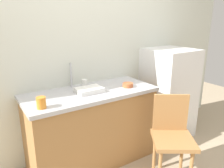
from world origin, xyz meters
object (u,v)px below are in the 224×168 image
at_px(chair, 172,134).
at_px(terracotta_bowl, 128,85).
at_px(refrigerator, 168,93).
at_px(cup_white, 85,83).
at_px(cup_orange, 41,103).
at_px(dish_tray, 89,90).

distance_m(chair, terracotta_bowl, 0.73).
xyz_separation_m(chair, terracotta_bowl, (-0.13, 0.59, 0.40)).
xyz_separation_m(refrigerator, chair, (-0.66, -0.69, -0.12)).
relative_size(refrigerator, cup_white, 14.87).
xyz_separation_m(refrigerator, terracotta_bowl, (-0.80, -0.10, 0.28)).
bearing_deg(cup_orange, chair, -23.64).
xyz_separation_m(chair, cup_white, (-0.54, 0.88, 0.42)).
distance_m(terracotta_bowl, cup_white, 0.50).
bearing_deg(terracotta_bowl, chair, -77.41).
height_order(refrigerator, chair, refrigerator).
bearing_deg(chair, dish_tray, 165.74).
height_order(dish_tray, terracotta_bowl, dish_tray).
xyz_separation_m(refrigerator, cup_white, (-1.21, 0.19, 0.30)).
bearing_deg(dish_tray, chair, -48.08).
bearing_deg(chair, refrigerator, 80.05).
bearing_deg(chair, terracotta_bowl, 136.40).
distance_m(chair, cup_orange, 1.33).
bearing_deg(terracotta_bowl, cup_orange, -175.10).
bearing_deg(cup_white, refrigerator, -8.79).
distance_m(refrigerator, chair, 0.97).
relative_size(dish_tray, terracotta_bowl, 2.28).
distance_m(dish_tray, cup_orange, 0.58).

